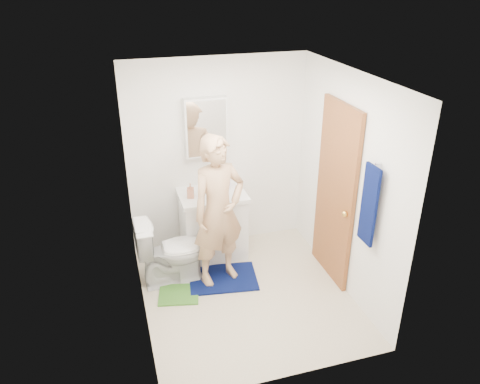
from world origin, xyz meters
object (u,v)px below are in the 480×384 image
at_px(toilet, 172,251).
at_px(man, 219,211).
at_px(vanity_cabinet, 213,226).
at_px(soap_dispenser, 190,191).
at_px(toothbrush_cup, 225,184).
at_px(towel, 369,205).
at_px(medicine_cabinet, 206,127).

bearing_deg(toilet, man, -105.24).
xyz_separation_m(vanity_cabinet, soap_dispenser, (-0.26, -0.04, 0.54)).
xyz_separation_m(toilet, toothbrush_cup, (0.76, 0.51, 0.50)).
bearing_deg(towel, soap_dispenser, 134.98).
bearing_deg(towel, toilet, 148.50).
distance_m(toothbrush_cup, man, 0.69).
bearing_deg(towel, vanity_cabinet, 128.47).
xyz_separation_m(vanity_cabinet, man, (-0.06, -0.54, 0.49)).
relative_size(vanity_cabinet, toothbrush_cup, 5.91).
bearing_deg(man, soap_dispenser, 95.37).
xyz_separation_m(towel, toilet, (-1.75, 1.07, -0.85)).
bearing_deg(vanity_cabinet, toothbrush_cup, 28.76).
height_order(medicine_cabinet, toilet, medicine_cabinet).
height_order(soap_dispenser, toothbrush_cup, soap_dispenser).
relative_size(towel, man, 0.46).
bearing_deg(soap_dispenser, towel, -45.02).
relative_size(vanity_cabinet, towel, 1.00).
bearing_deg(toilet, toothbrush_cup, -57.02).
relative_size(soap_dispenser, toothbrush_cup, 1.29).
xyz_separation_m(vanity_cabinet, towel, (1.18, -1.48, 0.85)).
bearing_deg(man, toilet, 148.57).
bearing_deg(medicine_cabinet, man, -94.13).
bearing_deg(man, towel, -54.61).
xyz_separation_m(medicine_cabinet, towel, (1.18, -1.71, -0.35)).
bearing_deg(man, medicine_cabinet, 68.63).
bearing_deg(vanity_cabinet, toilet, -144.39).
xyz_separation_m(vanity_cabinet, toothbrush_cup, (0.19, 0.10, 0.50)).
xyz_separation_m(soap_dispenser, man, (0.21, -0.50, -0.05)).
xyz_separation_m(medicine_cabinet, toilet, (-0.57, -0.64, -1.20)).
distance_m(towel, soap_dispenser, 2.07).
bearing_deg(soap_dispenser, toothbrush_cup, 17.47).
distance_m(toilet, soap_dispenser, 0.72).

